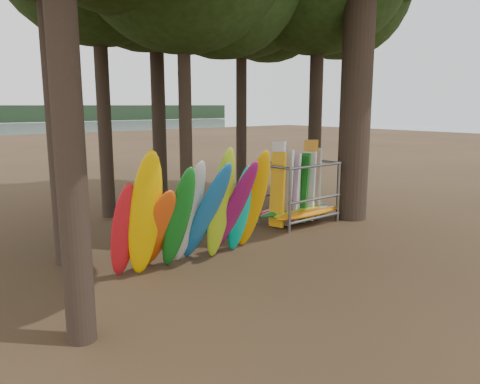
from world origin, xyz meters
TOP-DOWN VIEW (x-y plane):
  - ground at (0.00, 0.00)m, footprint 120.00×120.00m
  - kayak_row at (-3.00, 0.11)m, footprint 4.54×2.13m
  - storage_rack at (2.14, 1.59)m, footprint 3.16×1.50m

SIDE VIEW (x-z plane):
  - ground at x=0.00m, z-range 0.00..0.00m
  - storage_rack at x=2.14m, z-range -0.43..2.41m
  - kayak_row at x=-3.00m, z-range -0.25..2.95m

